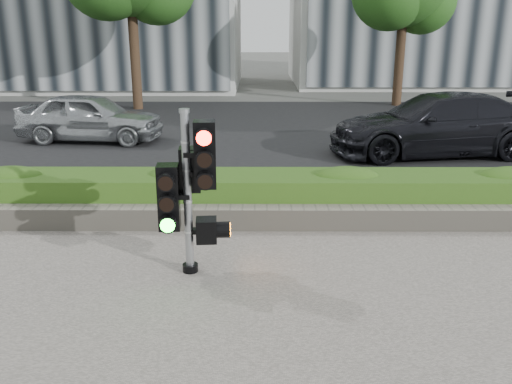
# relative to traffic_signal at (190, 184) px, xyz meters

# --- Properties ---
(ground) EXTENTS (120.00, 120.00, 0.00)m
(ground) POSITION_rel_traffic_signal_xyz_m (0.79, -0.37, -1.18)
(ground) COLOR #51514C
(ground) RESTS_ON ground
(road) EXTENTS (60.00, 13.00, 0.02)m
(road) POSITION_rel_traffic_signal_xyz_m (0.79, 9.63, -1.17)
(road) COLOR black
(road) RESTS_ON ground
(curb) EXTENTS (60.00, 0.25, 0.12)m
(curb) POSITION_rel_traffic_signal_xyz_m (0.79, 2.78, -1.12)
(curb) COLOR gray
(curb) RESTS_ON ground
(stone_wall) EXTENTS (12.00, 0.32, 0.34)m
(stone_wall) POSITION_rel_traffic_signal_xyz_m (0.79, 1.53, -0.98)
(stone_wall) COLOR gray
(stone_wall) RESTS_ON sidewalk
(hedge) EXTENTS (12.00, 1.00, 0.68)m
(hedge) POSITION_rel_traffic_signal_xyz_m (0.79, 2.18, -0.81)
(hedge) COLOR #58942D
(hedge) RESTS_ON sidewalk
(traffic_signal) EXTENTS (0.73, 0.55, 2.08)m
(traffic_signal) POSITION_rel_traffic_signal_xyz_m (0.00, 0.00, 0.00)
(traffic_signal) COLOR black
(traffic_signal) RESTS_ON sidewalk
(car_silver) EXTENTS (3.98, 1.93, 1.31)m
(car_silver) POSITION_rel_traffic_signal_xyz_m (-3.69, 8.16, -0.50)
(car_silver) COLOR #A3A6AA
(car_silver) RESTS_ON road
(car_dark) EXTENTS (5.32, 2.67, 1.48)m
(car_dark) POSITION_rel_traffic_signal_xyz_m (5.13, 6.59, -0.42)
(car_dark) COLOR black
(car_dark) RESTS_ON road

